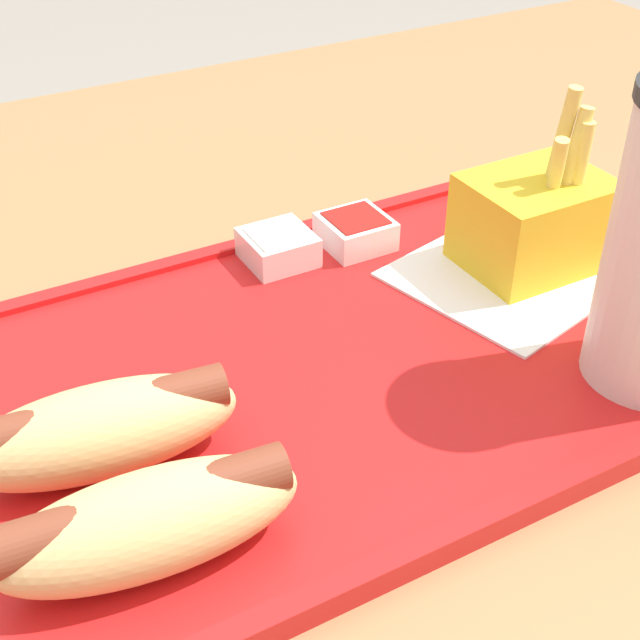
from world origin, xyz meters
name	(u,v)px	position (x,y,z in m)	size (l,w,h in m)	color
food_tray	(320,369)	(-0.03, -0.02, 0.77)	(0.47, 0.29, 0.01)	red
paper_napkin	(515,271)	(-0.19, -0.04, 0.77)	(0.17, 0.15, 0.00)	white
hot_dog_far	(149,521)	(0.10, 0.07, 0.80)	(0.14, 0.06, 0.05)	#DBB270
hot_dog_near	(102,433)	(0.10, 0.00, 0.80)	(0.14, 0.06, 0.05)	#DBB270
fries_carton	(535,220)	(-0.20, -0.05, 0.80)	(0.09, 0.07, 0.12)	gold
sauce_cup_mayo	(278,246)	(-0.06, -0.13, 0.78)	(0.04, 0.04, 0.02)	silver
sauce_cup_ketchup	(356,231)	(-0.11, -0.13, 0.78)	(0.04, 0.04, 0.02)	silver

